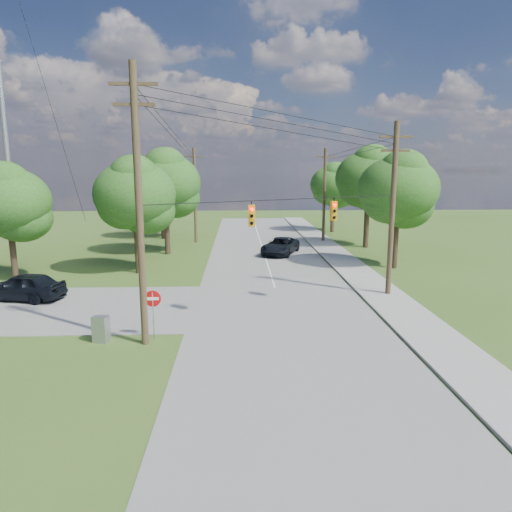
{
  "coord_description": "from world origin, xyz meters",
  "views": [
    {
      "loc": [
        -0.39,
        -19.17,
        7.64
      ],
      "look_at": [
        0.55,
        5.0,
        3.11
      ],
      "focal_mm": 32.0,
      "sensor_mm": 36.0,
      "label": 1
    }
  ],
  "objects_px": {
    "pole_north_e": "(324,194)",
    "car_cross_dark": "(23,286)",
    "car_main_north": "(280,246)",
    "do_not_enter_sign": "(153,304)",
    "control_cabinet": "(101,329)",
    "pole_sw": "(139,205)",
    "pole_north_w": "(195,195)",
    "pole_ne": "(392,207)"
  },
  "relations": [
    {
      "from": "car_cross_dark",
      "to": "car_main_north",
      "type": "distance_m",
      "value": 22.19
    },
    {
      "from": "pole_north_e",
      "to": "car_main_north",
      "type": "relative_size",
      "value": 1.82
    },
    {
      "from": "pole_north_e",
      "to": "car_cross_dark",
      "type": "relative_size",
      "value": 2.05
    },
    {
      "from": "pole_sw",
      "to": "pole_north_w",
      "type": "xyz_separation_m",
      "value": [
        -0.4,
        29.6,
        -1.1
      ]
    },
    {
      "from": "pole_north_e",
      "to": "car_main_north",
      "type": "height_order",
      "value": "pole_north_e"
    },
    {
      "from": "pole_north_e",
      "to": "car_main_north",
      "type": "bearing_deg",
      "value": -125.23
    },
    {
      "from": "car_cross_dark",
      "to": "do_not_enter_sign",
      "type": "relative_size",
      "value": 2.12
    },
    {
      "from": "pole_north_e",
      "to": "pole_north_w",
      "type": "height_order",
      "value": "same"
    },
    {
      "from": "pole_north_w",
      "to": "car_cross_dark",
      "type": "height_order",
      "value": "pole_north_w"
    },
    {
      "from": "car_cross_dark",
      "to": "control_cabinet",
      "type": "xyz_separation_m",
      "value": [
        6.61,
        -7.02,
        -0.25
      ]
    },
    {
      "from": "car_cross_dark",
      "to": "car_main_north",
      "type": "height_order",
      "value": "car_cross_dark"
    },
    {
      "from": "pole_north_w",
      "to": "car_cross_dark",
      "type": "xyz_separation_m",
      "value": [
        -8.23,
        -22.31,
        -4.27
      ]
    },
    {
      "from": "pole_north_w",
      "to": "car_main_north",
      "type": "distance_m",
      "value": 12.23
    },
    {
      "from": "pole_north_w",
      "to": "control_cabinet",
      "type": "distance_m",
      "value": 29.72
    },
    {
      "from": "pole_north_e",
      "to": "do_not_enter_sign",
      "type": "xyz_separation_m",
      "value": [
        -13.22,
        -29.0,
        -3.45
      ]
    },
    {
      "from": "do_not_enter_sign",
      "to": "pole_north_w",
      "type": "bearing_deg",
      "value": 89.72
    },
    {
      "from": "pole_north_e",
      "to": "pole_sw",
      "type": "bearing_deg",
      "value": -114.52
    },
    {
      "from": "car_main_north",
      "to": "control_cabinet",
      "type": "xyz_separation_m",
      "value": [
        -10.08,
        -21.64,
        -0.19
      ]
    },
    {
      "from": "pole_sw",
      "to": "pole_ne",
      "type": "distance_m",
      "value": 15.51
    },
    {
      "from": "car_cross_dark",
      "to": "car_main_north",
      "type": "bearing_deg",
      "value": 142.68
    },
    {
      "from": "pole_sw",
      "to": "pole_north_e",
      "type": "relative_size",
      "value": 1.2
    },
    {
      "from": "pole_sw",
      "to": "car_cross_dark",
      "type": "height_order",
      "value": "pole_sw"
    },
    {
      "from": "car_main_north",
      "to": "do_not_enter_sign",
      "type": "relative_size",
      "value": 2.39
    },
    {
      "from": "pole_sw",
      "to": "pole_ne",
      "type": "relative_size",
      "value": 1.14
    },
    {
      "from": "pole_ne",
      "to": "pole_sw",
      "type": "bearing_deg",
      "value": -150.62
    },
    {
      "from": "pole_north_w",
      "to": "car_cross_dark",
      "type": "bearing_deg",
      "value": -110.25
    },
    {
      "from": "car_cross_dark",
      "to": "do_not_enter_sign",
      "type": "height_order",
      "value": "do_not_enter_sign"
    },
    {
      "from": "car_main_north",
      "to": "do_not_enter_sign",
      "type": "height_order",
      "value": "do_not_enter_sign"
    },
    {
      "from": "pole_ne",
      "to": "car_cross_dark",
      "type": "distance_m",
      "value": 22.61
    },
    {
      "from": "pole_north_e",
      "to": "car_main_north",
      "type": "distance_m",
      "value": 10.37
    },
    {
      "from": "pole_sw",
      "to": "pole_north_w",
      "type": "relative_size",
      "value": 1.2
    },
    {
      "from": "pole_north_e",
      "to": "control_cabinet",
      "type": "distance_m",
      "value": 33.49
    },
    {
      "from": "pole_sw",
      "to": "do_not_enter_sign",
      "type": "height_order",
      "value": "pole_sw"
    },
    {
      "from": "pole_north_w",
      "to": "car_main_north",
      "type": "height_order",
      "value": "pole_north_w"
    },
    {
      "from": "pole_ne",
      "to": "car_main_north",
      "type": "xyz_separation_m",
      "value": [
        -5.43,
        14.31,
        -4.67
      ]
    },
    {
      "from": "car_main_north",
      "to": "control_cabinet",
      "type": "height_order",
      "value": "car_main_north"
    },
    {
      "from": "pole_sw",
      "to": "pole_north_w",
      "type": "bearing_deg",
      "value": 90.77
    },
    {
      "from": "pole_north_e",
      "to": "car_cross_dark",
      "type": "distance_m",
      "value": 31.71
    },
    {
      "from": "pole_north_e",
      "to": "car_cross_dark",
      "type": "bearing_deg",
      "value": -134.77
    },
    {
      "from": "pole_sw",
      "to": "pole_ne",
      "type": "xyz_separation_m",
      "value": [
        13.5,
        7.6,
        -0.76
      ]
    },
    {
      "from": "pole_ne",
      "to": "pole_north_e",
      "type": "xyz_separation_m",
      "value": [
        -0.0,
        22.0,
        -0.34
      ]
    },
    {
      "from": "pole_sw",
      "to": "control_cabinet",
      "type": "bearing_deg",
      "value": 172.45
    }
  ]
}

